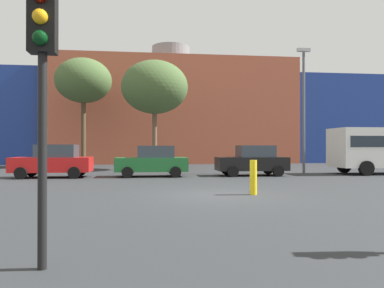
% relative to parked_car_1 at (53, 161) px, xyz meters
% --- Properties ---
extents(ground_plane, '(200.00, 200.00, 0.00)m').
position_rel_parked_car_1_xyz_m(ground_plane, '(7.32, -7.80, -0.87)').
color(ground_plane, '#2D3033').
extents(building_backdrop, '(42.89, 10.71, 12.23)m').
position_rel_parked_car_1_xyz_m(building_backdrop, '(7.38, 18.97, 4.05)').
color(building_backdrop, '#B2563D').
rests_on(building_backdrop, ground_plane).
extents(parked_car_1, '(4.02, 1.97, 1.74)m').
position_rel_parked_car_1_xyz_m(parked_car_1, '(0.00, 0.00, 0.00)').
color(parked_car_1, red).
rests_on(parked_car_1, ground_plane).
extents(parked_car_2, '(3.88, 1.91, 1.68)m').
position_rel_parked_car_1_xyz_m(parked_car_2, '(5.21, 0.00, -0.03)').
color(parked_car_2, '#1E662D').
rests_on(parked_car_2, ground_plane).
extents(parked_car_3, '(3.92, 1.92, 1.70)m').
position_rel_parked_car_1_xyz_m(parked_car_3, '(10.80, -0.00, -0.02)').
color(parked_car_3, black).
rests_on(parked_car_3, ground_plane).
extents(traffic_light_near_left, '(0.37, 0.36, 3.80)m').
position_rel_parked_car_1_xyz_m(traffic_light_near_left, '(3.54, -15.02, 1.93)').
color(traffic_light_near_left, black).
rests_on(traffic_light_near_left, ground_plane).
extents(bare_tree_0, '(4.66, 4.66, 7.66)m').
position_rel_parked_car_1_xyz_m(bare_tree_0, '(5.42, 5.70, 4.91)').
color(bare_tree_0, brown).
rests_on(bare_tree_0, ground_plane).
extents(bare_tree_1, '(4.42, 4.42, 8.62)m').
position_rel_parked_car_1_xyz_m(bare_tree_1, '(-0.12, 9.73, 5.95)').
color(bare_tree_1, brown).
rests_on(bare_tree_1, ground_plane).
extents(bollard_yellow_0, '(0.24, 0.24, 1.18)m').
position_rel_parked_car_1_xyz_m(bollard_yellow_0, '(8.53, -7.94, -0.28)').
color(bollard_yellow_0, yellow).
rests_on(bollard_yellow_0, ground_plane).
extents(street_lamp, '(0.80, 0.24, 7.62)m').
position_rel_parked_car_1_xyz_m(street_lamp, '(14.37, 1.22, 3.47)').
color(street_lamp, '#59595E').
rests_on(street_lamp, ground_plane).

